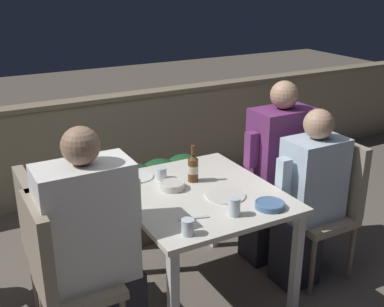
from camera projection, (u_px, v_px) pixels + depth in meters
name	position (u px, v px, depth m)	size (l,w,h in m)	color
ground_plane	(198.00, 294.00, 3.16)	(16.00, 16.00, 0.00)	#665B51
parapet_wall	(101.00, 145.00, 4.51)	(9.00, 0.18, 0.92)	gray
dining_table	(198.00, 205.00, 2.93)	(0.91, 1.02, 0.74)	silver
planter_hedge	(163.00, 191.00, 3.85)	(0.79, 0.47, 0.60)	brown
chair_left_near	(58.00, 270.00, 2.43)	(0.41, 0.40, 0.95)	gray
person_white_polo	(95.00, 246.00, 2.49)	(0.52, 0.26, 1.30)	#282833
chair_left_far	(47.00, 238.00, 2.73)	(0.41, 0.40, 0.95)	gray
chair_right_near	(330.00, 197.00, 3.22)	(0.41, 0.40, 0.95)	gray
person_blue_shirt	(307.00, 198.00, 3.12)	(0.47, 0.26, 1.20)	#282833
chair_right_far	(296.00, 179.00, 3.50)	(0.41, 0.40, 0.95)	gray
person_purple_stripe	(275.00, 173.00, 3.38)	(0.49, 0.26, 1.31)	#282833
beer_bottle	(193.00, 168.00, 3.01)	(0.07, 0.07, 0.24)	brown
plate_0	(137.00, 177.00, 3.09)	(0.21, 0.21, 0.01)	white
plate_1	(225.00, 195.00, 2.83)	(0.24, 0.24, 0.01)	silver
bowl_0	(270.00, 204.00, 2.69)	(0.17, 0.17, 0.03)	#4C709E
bowl_1	(173.00, 185.00, 2.92)	(0.15, 0.15, 0.04)	beige
glass_cup_0	(161.00, 173.00, 3.06)	(0.07, 0.07, 0.08)	silver
glass_cup_1	(188.00, 227.00, 2.41)	(0.07, 0.07, 0.08)	silver
glass_cup_2	(234.00, 207.00, 2.59)	(0.07, 0.07, 0.10)	silver
fork_0	(193.00, 218.00, 2.57)	(0.17, 0.07, 0.01)	silver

